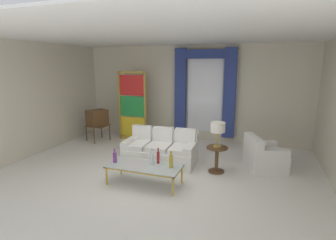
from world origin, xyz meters
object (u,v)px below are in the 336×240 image
(bottle_amber_squat, at_px, (171,161))
(stained_glass_divider, at_px, (132,108))
(bottle_ruby_flask, at_px, (115,157))
(coffee_table, at_px, (144,167))
(armchair_white, at_px, (263,157))
(vintage_tv, at_px, (97,118))
(table_lamp_brass, at_px, (218,128))
(bottle_crystal_tall, at_px, (158,157))
(bottle_blue_decanter, at_px, (152,158))
(couch_white_long, at_px, (161,150))
(round_side_table, at_px, (217,157))
(peacock_figurine, at_px, (142,138))

(bottle_amber_squat, distance_m, stained_glass_divider, 3.64)
(bottle_ruby_flask, height_order, stained_glass_divider, stained_glass_divider)
(coffee_table, xyz_separation_m, armchair_white, (2.28, 1.66, -0.09))
(vintage_tv, bearing_deg, table_lamp_brass, -17.57)
(bottle_crystal_tall, xyz_separation_m, table_lamp_brass, (1.06, 0.92, 0.48))
(bottle_amber_squat, bearing_deg, bottle_blue_decanter, 177.77)
(couch_white_long, xyz_separation_m, round_side_table, (1.42, -0.19, 0.05))
(couch_white_long, distance_m, stained_glass_divider, 2.34)
(bottle_ruby_flask, xyz_separation_m, peacock_figurine, (-0.53, 2.46, -0.31))
(table_lamp_brass, bearing_deg, bottle_crystal_tall, -139.01)
(coffee_table, distance_m, bottle_crystal_tall, 0.34)
(peacock_figurine, bearing_deg, coffee_table, -63.95)
(bottle_blue_decanter, height_order, stained_glass_divider, stained_glass_divider)
(bottle_ruby_flask, xyz_separation_m, stained_glass_divider, (-1.07, 2.92, 0.53))
(couch_white_long, height_order, vintage_tv, vintage_tv)
(coffee_table, bearing_deg, bottle_amber_squat, 6.49)
(bottle_ruby_flask, bearing_deg, coffee_table, 5.43)
(round_side_table, bearing_deg, couch_white_long, 172.53)
(bottle_ruby_flask, relative_size, round_side_table, 0.51)
(armchair_white, distance_m, stained_glass_divider, 4.24)
(bottle_crystal_tall, height_order, vintage_tv, vintage_tv)
(bottle_crystal_tall, bearing_deg, stained_glass_divider, 126.11)
(couch_white_long, xyz_separation_m, vintage_tv, (-2.59, 1.09, 0.42))
(bottle_amber_squat, xyz_separation_m, table_lamp_brass, (0.74, 1.06, 0.47))
(couch_white_long, xyz_separation_m, peacock_figurine, (-1.04, 1.09, -0.08))
(coffee_table, xyz_separation_m, table_lamp_brass, (1.29, 1.12, 0.65))
(couch_white_long, bearing_deg, bottle_amber_squat, -61.22)
(vintage_tv, distance_m, peacock_figurine, 1.63)
(vintage_tv, bearing_deg, stained_glass_divider, 24.86)
(peacock_figurine, distance_m, table_lamp_brass, 2.89)
(peacock_figurine, bearing_deg, bottle_amber_squat, -53.59)
(armchair_white, bearing_deg, bottle_amber_squat, -137.22)
(bottle_amber_squat, xyz_separation_m, armchair_white, (1.73, 1.60, -0.27))
(coffee_table, xyz_separation_m, bottle_amber_squat, (0.55, 0.06, 0.18))
(vintage_tv, bearing_deg, coffee_table, -41.28)
(bottle_ruby_flask, xyz_separation_m, table_lamp_brass, (1.93, 1.18, 0.50))
(bottle_ruby_flask, bearing_deg, stained_glass_divider, 110.18)
(bottle_crystal_tall, bearing_deg, couch_white_long, 107.92)
(bottle_amber_squat, bearing_deg, bottle_crystal_tall, 157.22)
(couch_white_long, distance_m, bottle_ruby_flask, 1.48)
(bottle_amber_squat, bearing_deg, table_lamp_brass, 55.22)
(bottle_blue_decanter, relative_size, bottle_ruby_flask, 1.17)
(table_lamp_brass, bearing_deg, bottle_ruby_flask, -148.48)
(stained_glass_divider, relative_size, peacock_figurine, 3.67)
(couch_white_long, bearing_deg, bottle_blue_decanter, -77.33)
(bottle_crystal_tall, distance_m, bottle_amber_squat, 0.35)
(couch_white_long, relative_size, round_side_table, 3.01)
(bottle_ruby_flask, distance_m, table_lamp_brass, 2.32)
(coffee_table, height_order, bottle_blue_decanter, bottle_blue_decanter)
(peacock_figurine, bearing_deg, bottle_ruby_flask, -77.83)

